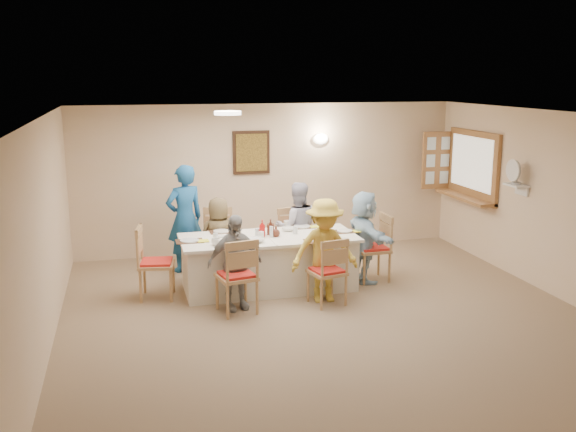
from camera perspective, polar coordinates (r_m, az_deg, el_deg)
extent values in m
plane|color=#80664D|center=(7.96, 3.96, -9.45)|extent=(7.00, 7.00, 0.00)
plane|color=beige|center=(10.90, -1.74, 3.39)|extent=(6.50, 0.00, 6.50)
plane|color=beige|center=(4.56, 18.40, -10.33)|extent=(6.50, 0.00, 6.50)
plane|color=beige|center=(7.26, -21.04, -2.06)|extent=(0.00, 7.00, 7.00)
plane|color=beige|center=(9.13, 23.83, 0.55)|extent=(0.00, 7.00, 7.00)
plane|color=white|center=(7.40, 4.26, 8.82)|extent=(7.00, 7.00, 0.00)
cube|color=#362013|center=(10.74, -3.29, 5.67)|extent=(0.62, 0.04, 0.72)
cube|color=black|center=(10.72, -3.26, 5.65)|extent=(0.52, 0.02, 0.62)
ellipsoid|color=white|center=(10.99, 2.93, 6.87)|extent=(0.26, 0.09, 0.18)
cylinder|color=white|center=(8.62, -5.39, 9.11)|extent=(0.36, 0.36, 0.05)
cube|color=olive|center=(11.02, 16.12, 4.33)|extent=(0.06, 1.50, 1.15)
cube|color=olive|center=(11.05, 15.42, 1.62)|extent=(0.30, 1.50, 0.05)
cube|color=olive|center=(11.56, 13.11, 4.84)|extent=(0.55, 0.04, 1.00)
cube|color=white|center=(9.87, 19.63, 2.60)|extent=(0.22, 0.36, 0.03)
cube|color=white|center=(9.05, -1.71, -4.16)|extent=(2.45, 1.04, 0.76)
imported|color=brown|center=(9.53, -6.15, -1.95)|extent=(0.66, 0.49, 1.21)
imported|color=#ABA9BD|center=(9.74, 0.84, -1.02)|extent=(0.78, 0.66, 1.39)
imported|color=#999999|center=(8.23, -4.76, -4.13)|extent=(0.85, 0.60, 1.25)
imported|color=gold|center=(8.48, 3.26, -3.10)|extent=(0.93, 0.58, 1.39)
imported|color=#B8DBF2|center=(9.37, 6.78, -1.82)|extent=(1.28, 0.52, 1.34)
imported|color=#1B5996|center=(9.88, -9.16, -0.22)|extent=(0.86, 0.78, 1.65)
cube|color=#472B19|center=(8.43, -5.08, -2.73)|extent=(0.35, 0.26, 0.01)
cylinder|color=white|center=(8.43, -5.08, -2.67)|extent=(0.24, 0.24, 0.01)
cube|color=#F8F734|center=(8.42, -3.81, -2.70)|extent=(0.13, 0.13, 0.01)
cube|color=#472B19|center=(8.70, 2.74, -2.22)|extent=(0.37, 0.28, 0.01)
cylinder|color=white|center=(8.70, 2.75, -2.16)|extent=(0.23, 0.23, 0.01)
cube|color=#F8F734|center=(8.71, 3.98, -2.18)|extent=(0.13, 0.13, 0.01)
cube|color=#472B19|center=(9.24, -5.94, -1.41)|extent=(0.34, 0.25, 0.01)
cylinder|color=white|center=(9.24, -5.94, -1.35)|extent=(0.23, 0.23, 0.01)
cube|color=#F8F734|center=(9.22, -4.78, -1.37)|extent=(0.14, 0.14, 0.01)
cube|color=#472B19|center=(9.48, 1.25, -0.98)|extent=(0.35, 0.26, 0.01)
cylinder|color=white|center=(9.48, 1.25, -0.92)|extent=(0.25, 0.25, 0.02)
cube|color=#F8F734|center=(9.48, 2.38, -0.94)|extent=(0.14, 0.14, 0.01)
cube|color=#472B19|center=(8.78, -8.75, -2.23)|extent=(0.37, 0.27, 0.01)
cylinder|color=white|center=(8.77, -8.76, -2.16)|extent=(0.26, 0.26, 0.02)
cube|color=#F8F734|center=(8.74, -7.55, -2.20)|extent=(0.15, 0.15, 0.01)
cube|color=#472B19|center=(9.25, 5.06, -1.37)|extent=(0.35, 0.26, 0.01)
cylinder|color=white|center=(9.24, 5.06, -1.31)|extent=(0.22, 0.22, 0.01)
cube|color=#F8F734|center=(9.26, 6.21, -1.34)|extent=(0.13, 0.13, 0.01)
imported|color=white|center=(8.52, -6.42, -2.30)|extent=(0.21, 0.21, 0.09)
imported|color=white|center=(9.55, -0.14, -0.64)|extent=(0.12, 0.12, 0.08)
imported|color=white|center=(8.63, -2.85, -2.18)|extent=(0.35, 0.35, 0.05)
imported|color=white|center=(9.24, 0.01, -1.16)|extent=(0.30, 0.30, 0.06)
imported|color=red|center=(8.91, -2.31, -1.10)|extent=(0.13, 0.13, 0.24)
imported|color=#502315|center=(9.01, -1.56, -0.98)|extent=(0.15, 0.15, 0.22)
imported|color=#502315|center=(8.92, -1.08, -1.38)|extent=(0.19, 0.19, 0.15)
cylinder|color=silver|center=(8.95, -2.74, -1.46)|extent=(0.07, 0.07, 0.11)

